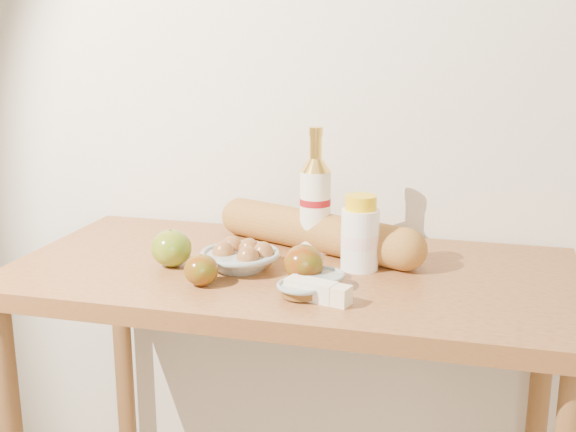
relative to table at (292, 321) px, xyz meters
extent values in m
cube|color=silver|center=(0.00, 0.33, 0.52)|extent=(3.50, 0.02, 2.60)
cube|color=#A56735|center=(0.00, 0.00, 0.10)|extent=(1.20, 0.60, 0.04)
cylinder|color=brown|center=(-0.55, 0.25, -0.35)|extent=(0.05, 0.05, 0.86)
cylinder|color=white|center=(0.02, 0.12, 0.22)|extent=(0.09, 0.09, 0.19)
cylinder|color=maroon|center=(0.02, 0.12, 0.24)|extent=(0.09, 0.09, 0.02)
cone|color=#EBB545|center=(0.02, 0.12, 0.33)|extent=(0.09, 0.09, 0.03)
cylinder|color=#EBB545|center=(0.02, 0.12, 0.36)|extent=(0.03, 0.03, 0.05)
cylinder|color=#EBB545|center=(0.02, 0.12, 0.40)|extent=(0.04, 0.04, 0.02)
cylinder|color=white|center=(0.14, 0.03, 0.19)|extent=(0.09, 0.09, 0.13)
cylinder|color=#FFD9D5|center=(0.14, 0.03, 0.19)|extent=(0.09, 0.09, 0.03)
cylinder|color=yellow|center=(0.14, 0.03, 0.27)|extent=(0.07, 0.07, 0.03)
torus|color=#8E9B96|center=(-0.10, -0.04, 0.16)|extent=(0.21, 0.21, 0.01)
ellipsoid|color=brown|center=(-0.14, -0.05, 0.15)|extent=(0.06, 0.06, 0.06)
ellipsoid|color=brown|center=(-0.08, -0.07, 0.15)|extent=(0.06, 0.06, 0.06)
ellipsoid|color=brown|center=(-0.09, -0.01, 0.15)|extent=(0.06, 0.06, 0.06)
ellipsoid|color=brown|center=(-0.13, 0.00, 0.15)|extent=(0.06, 0.06, 0.06)
ellipsoid|color=brown|center=(-0.05, -0.03, 0.15)|extent=(0.06, 0.06, 0.06)
cylinder|color=#BA8238|center=(0.03, 0.13, 0.17)|extent=(0.46, 0.26, 0.09)
sphere|color=#BA8238|center=(-0.19, 0.22, 0.17)|extent=(0.12, 0.12, 0.09)
sphere|color=#BA8238|center=(0.24, 0.04, 0.17)|extent=(0.12, 0.12, 0.09)
ellipsoid|color=olive|center=(-0.25, -0.06, 0.16)|extent=(0.10, 0.10, 0.08)
cylinder|color=#452E17|center=(-0.25, -0.06, 0.20)|extent=(0.01, 0.01, 0.01)
ellipsoid|color=maroon|center=(-0.14, -0.16, 0.15)|extent=(0.09, 0.09, 0.06)
cylinder|color=#4E371A|center=(-0.14, -0.16, 0.18)|extent=(0.01, 0.01, 0.01)
ellipsoid|color=#900907|center=(0.05, -0.08, 0.16)|extent=(0.09, 0.09, 0.08)
cylinder|color=#4E341A|center=(0.05, -0.08, 0.19)|extent=(0.01, 0.01, 0.01)
torus|color=#8D9A95|center=(0.06, -0.17, 0.15)|extent=(0.11, 0.11, 0.01)
cylinder|color=brown|center=(0.06, -0.17, 0.14)|extent=(0.09, 0.09, 0.02)
torus|color=#8C9995|center=(0.08, -0.11, 0.15)|extent=(0.10, 0.10, 0.01)
cylinder|color=brown|center=(0.08, -0.11, 0.14)|extent=(0.08, 0.08, 0.02)
cube|color=#F3E7BC|center=(0.10, -0.18, 0.14)|extent=(0.13, 0.07, 0.04)
cube|color=#F0E3CC|center=(0.10, -0.18, 0.14)|extent=(0.08, 0.06, 0.04)
camera|label=1|loc=(0.37, -1.42, 0.61)|focal=45.00mm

